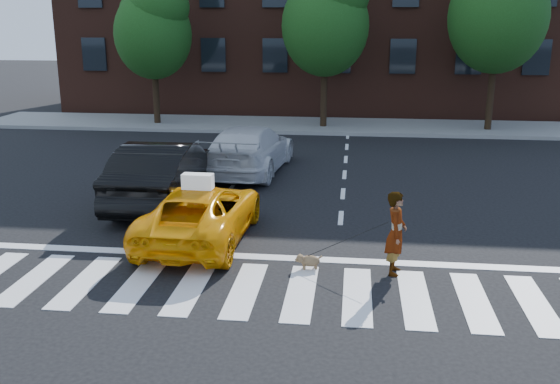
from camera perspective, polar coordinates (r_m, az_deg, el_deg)
name	(u,v)px	position (r m, az deg, el deg)	size (l,w,h in m)	color
ground	(245,290)	(11.34, -3.20, -8.92)	(120.00, 120.00, 0.00)	black
crosswalk	(245,289)	(11.34, -3.20, -8.89)	(13.00, 2.40, 0.01)	silver
stop_line	(259,257)	(12.79, -1.96, -5.95)	(12.00, 0.30, 0.01)	silver
sidewalk_far	(313,126)	(28.10, 3.00, 6.09)	(30.00, 4.00, 0.15)	slate
tree_left	(153,25)	(28.55, -11.53, 14.76)	(3.39, 3.38, 6.50)	black
tree_mid	(326,15)	(27.18, 4.24, 15.87)	(3.69, 3.69, 7.10)	black
tree_right	(500,4)	(27.74, 19.44, 15.91)	(4.00, 4.00, 7.70)	black
taxi	(201,213)	(13.69, -7.21, -1.93)	(2.02, 4.37, 1.22)	#F29905
black_sedan	(164,172)	(16.53, -10.57, 1.77)	(1.75, 5.03, 1.66)	black
white_suv	(249,149)	(19.61, -2.84, 3.95)	(2.09, 5.15, 1.50)	silver
woman	(396,233)	(11.94, 10.56, -3.72)	(0.59, 0.39, 1.61)	#999999
dog	(308,260)	(12.14, 2.57, -6.27)	(0.54, 0.29, 0.31)	#8F6C49
taxi_sign	(198,181)	(13.29, -7.53, 0.97)	(0.65, 0.28, 0.32)	white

